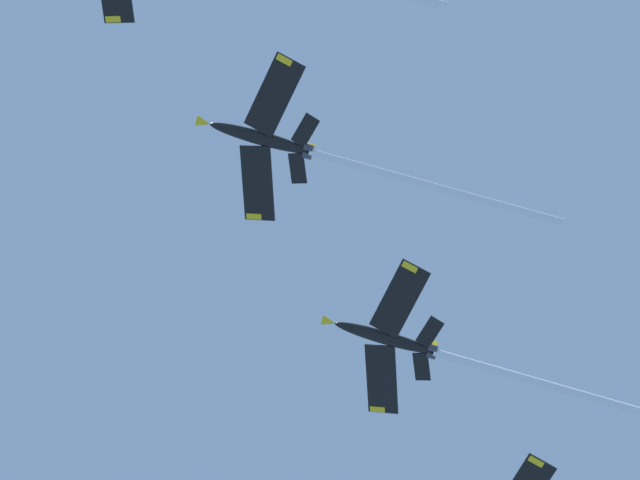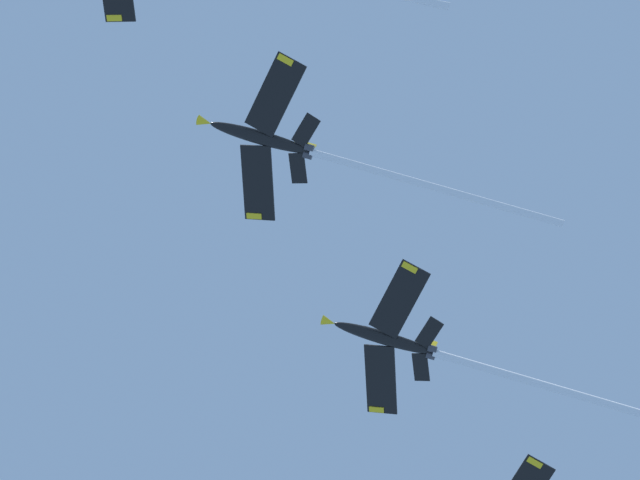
% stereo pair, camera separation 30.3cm
% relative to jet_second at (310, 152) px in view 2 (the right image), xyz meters
% --- Properties ---
extents(jet_second, '(19.95, 40.91, 11.86)m').
position_rel_jet_second_xyz_m(jet_second, '(0.00, 0.00, 0.00)').
color(jet_second, black).
extents(jet_third, '(20.02, 41.76, 12.85)m').
position_rel_jet_second_xyz_m(jet_third, '(21.78, -16.40, -5.81)').
color(jet_third, black).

